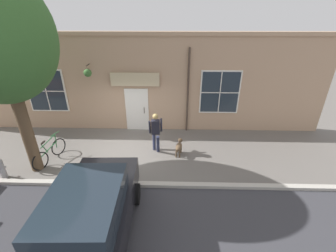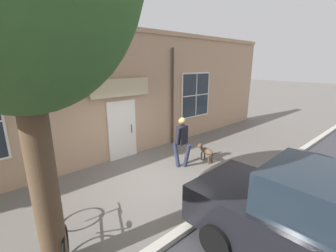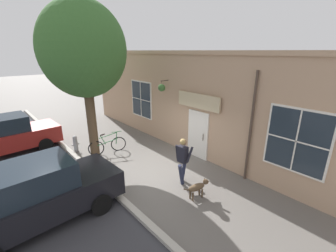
% 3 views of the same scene
% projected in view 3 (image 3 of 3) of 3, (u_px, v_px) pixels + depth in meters
% --- Properties ---
extents(ground_plane, '(90.00, 90.00, 0.00)m').
position_uv_depth(ground_plane, '(156.00, 171.00, 8.90)').
color(ground_plane, '#66605B').
extents(storefront_facade, '(0.95, 18.00, 4.53)m').
position_uv_depth(storefront_facade, '(198.00, 106.00, 9.64)').
color(storefront_facade, tan).
rests_on(storefront_facade, ground_plane).
extents(pedestrian_walking, '(0.61, 0.55, 1.69)m').
position_uv_depth(pedestrian_walking, '(183.00, 157.00, 7.81)').
color(pedestrian_walking, '#282D47').
rests_on(pedestrian_walking, ground_plane).
extents(dog_on_leash, '(1.02, 0.35, 0.59)m').
position_uv_depth(dog_on_leash, '(198.00, 187.00, 7.18)').
color(dog_on_leash, brown).
rests_on(dog_on_leash, ground_plane).
extents(street_tree_by_curb, '(3.47, 3.12, 6.47)m').
position_uv_depth(street_tree_by_curb, '(85.00, 53.00, 8.95)').
color(street_tree_by_curb, brown).
rests_on(street_tree_by_curb, ground_plane).
extents(leaning_bicycle, '(1.70, 0.48, 1.00)m').
position_uv_depth(leaning_bicycle, '(108.00, 145.00, 10.36)').
color(leaning_bicycle, black).
rests_on(leaning_bicycle, ground_plane).
extents(parked_car_nearest_curb, '(4.36, 2.05, 1.75)m').
position_uv_depth(parked_car_nearest_curb, '(4.00, 136.00, 10.10)').
color(parked_car_nearest_curb, maroon).
rests_on(parked_car_nearest_curb, ground_plane).
extents(parked_car_mid_block, '(4.36, 2.05, 1.75)m').
position_uv_depth(parked_car_mid_block, '(36.00, 194.00, 5.99)').
color(parked_car_mid_block, black).
rests_on(parked_car_mid_block, ground_plane).
extents(fire_hydrant, '(0.34, 0.20, 0.77)m').
position_uv_depth(fire_hydrant, '(75.00, 143.00, 10.52)').
color(fire_hydrant, '#99999E').
rests_on(fire_hydrant, ground_plane).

